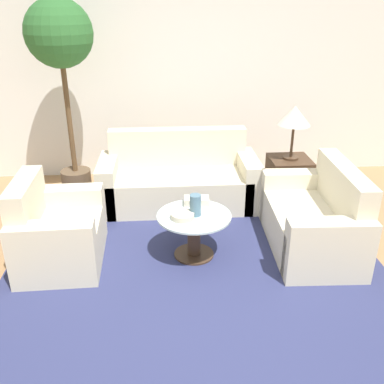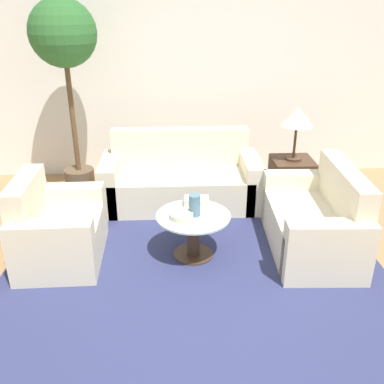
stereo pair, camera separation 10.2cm
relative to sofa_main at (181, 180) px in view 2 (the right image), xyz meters
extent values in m
plane|color=#9E754C|center=(0.18, -1.98, -0.28)|extent=(14.00, 14.00, 0.00)
cube|color=white|center=(0.18, 1.02, 1.02)|extent=(10.00, 0.06, 2.60)
cube|color=navy|center=(0.09, -1.20, -0.27)|extent=(3.44, 3.24, 0.01)
cube|color=beige|center=(0.00, -0.08, -0.07)|extent=(1.62, 0.78, 0.40)
cube|color=beige|center=(0.00, 0.22, 0.15)|extent=(1.62, 0.18, 0.85)
cube|color=beige|center=(-0.81, -0.08, 0.01)|extent=(0.20, 0.78, 0.57)
cube|color=beige|center=(0.81, -0.08, 0.01)|extent=(0.20, 0.78, 0.57)
cube|color=beige|center=(-1.13, -1.18, -0.07)|extent=(0.73, 0.77, 0.40)
cube|color=beige|center=(-1.40, -1.18, 0.13)|extent=(0.20, 0.76, 0.81)
cube|color=beige|center=(-1.12, -1.55, 0.01)|extent=(0.72, 0.22, 0.57)
cube|color=beige|center=(-1.14, -0.80, 0.01)|extent=(0.72, 0.22, 0.57)
cube|color=beige|center=(1.22, -1.11, -0.07)|extent=(0.78, 1.14, 0.40)
cube|color=beige|center=(1.50, -1.12, 0.14)|extent=(0.23, 1.12, 0.83)
cube|color=beige|center=(1.24, -0.55, 0.01)|extent=(0.75, 0.23, 0.57)
cube|color=beige|center=(1.20, -1.67, 0.01)|extent=(0.75, 0.23, 0.57)
cylinder|color=#422D1E|center=(0.09, -1.20, -0.27)|extent=(0.38, 0.38, 0.02)
cylinder|color=#422D1E|center=(0.09, -1.20, -0.07)|extent=(0.12, 0.12, 0.41)
cylinder|color=#B2C6C6|center=(0.09, -1.20, 0.15)|extent=(0.69, 0.69, 0.02)
cube|color=#422D1E|center=(1.28, -0.14, 0.01)|extent=(0.46, 0.46, 0.57)
cylinder|color=#422D1E|center=(1.28, -0.14, 0.30)|extent=(0.18, 0.18, 0.02)
cylinder|color=#422D1E|center=(1.28, -0.14, 0.50)|extent=(0.03, 0.03, 0.37)
cone|color=beige|center=(1.28, -0.14, 0.79)|extent=(0.36, 0.36, 0.21)
cylinder|color=brown|center=(-1.26, 0.32, -0.12)|extent=(0.36, 0.36, 0.32)
cylinder|color=brown|center=(-1.26, 0.32, 0.73)|extent=(0.06, 0.06, 1.38)
sphere|color=#2D662D|center=(-1.26, 0.32, 1.63)|extent=(0.74, 0.74, 0.74)
cylinder|color=slate|center=(0.10, -1.20, 0.26)|extent=(0.10, 0.10, 0.20)
cylinder|color=beige|center=(-0.02, -1.25, 0.18)|extent=(0.21, 0.21, 0.05)
cube|color=beige|center=(0.13, -0.97, 0.19)|extent=(0.25, 0.16, 0.07)
camera|label=1|loc=(-0.19, -4.67, 1.95)|focal=40.00mm
camera|label=2|loc=(-0.09, -4.67, 1.95)|focal=40.00mm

